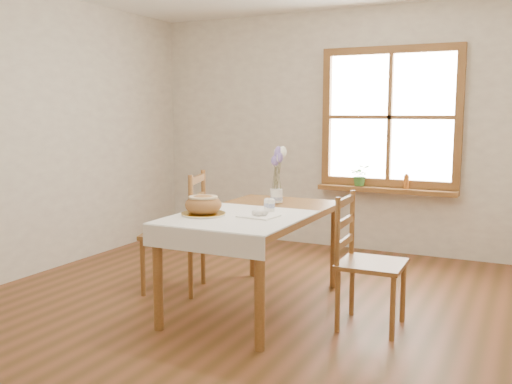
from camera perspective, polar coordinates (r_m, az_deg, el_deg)
ground at (r=4.30m, az=-1.81°, el=-12.48°), size 5.00×5.00×0.00m
room_walls at (r=4.03m, az=-1.92°, el=10.89°), size 4.60×5.10×2.65m
window at (r=6.18m, az=13.25°, el=7.29°), size 1.46×0.08×1.46m
window_sill at (r=6.17m, az=12.88°, el=0.22°), size 1.46×0.20×0.05m
dining_table at (r=4.37m, az=-0.00°, el=-3.05°), size 0.90×1.60×0.75m
table_linen at (r=4.09m, az=-1.88°, el=-2.54°), size 0.91×0.99×0.01m
chair_left at (r=4.86m, az=-8.27°, el=-3.94°), size 0.61×0.59×1.01m
chair_right at (r=4.07m, az=11.53°, el=-6.87°), size 0.47×0.45×0.94m
bread_plate at (r=4.16m, az=-5.28°, el=-2.22°), size 0.39×0.39×0.02m
bread_loaf at (r=4.14m, az=-5.29°, el=-1.10°), size 0.27×0.27×0.15m
egg_napkin at (r=4.08m, az=0.25°, el=-2.41°), size 0.27×0.24×0.01m
eggs at (r=4.08m, az=0.25°, el=-2.03°), size 0.21×0.19×0.04m
salt_shaker at (r=4.35m, az=1.12°, el=-1.20°), size 0.06×0.06×0.10m
pepper_shaker at (r=4.30m, az=1.51°, el=-1.27°), size 0.07×0.07×0.10m
flower_vase at (r=4.73m, az=2.05°, el=-0.48°), size 0.12×0.12×0.11m
lavender_bouquet at (r=4.70m, az=2.06°, el=2.24°), size 0.18×0.18×0.34m
potted_plant at (r=6.22m, az=10.39°, el=1.42°), size 0.27×0.29×0.18m
amber_bottle at (r=6.11m, az=14.81°, el=1.06°), size 0.06×0.06×0.16m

